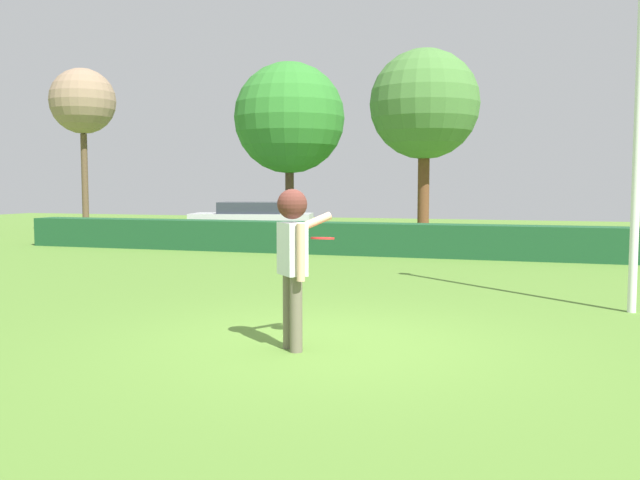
# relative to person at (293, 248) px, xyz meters

# --- Properties ---
(ground_plane) EXTENTS (60.00, 60.00, 0.00)m
(ground_plane) POSITION_rel_person_xyz_m (0.23, 0.39, -1.13)
(ground_plane) COLOR #547D2F
(person) EXTENTS (0.51, 0.82, 1.79)m
(person) POSITION_rel_person_xyz_m (0.00, 0.00, 0.00)
(person) COLOR #69614F
(person) RESTS_ON ground
(frisbee) EXTENTS (0.28, 0.28, 0.04)m
(frisbee) POSITION_rel_person_xyz_m (0.19, 0.47, 0.08)
(frisbee) COLOR red
(hedge_row) EXTENTS (24.44, 0.90, 0.84)m
(hedge_row) POSITION_rel_person_xyz_m (0.23, 10.43, -0.71)
(hedge_row) COLOR #1A4A27
(hedge_row) RESTS_ON ground
(parked_car_silver) EXTENTS (4.48, 2.61, 1.25)m
(parked_car_silver) POSITION_rel_person_xyz_m (-7.02, 15.08, -0.45)
(parked_car_silver) COLOR #B7B7BC
(parked_car_silver) RESTS_ON ground
(oak_tree) EXTENTS (4.29, 4.29, 6.59)m
(oak_tree) POSITION_rel_person_xyz_m (-6.72, 18.09, 3.30)
(oak_tree) COLOR brown
(oak_tree) RESTS_ON ground
(bare_elm_tree) EXTENTS (2.48, 2.48, 6.29)m
(bare_elm_tree) POSITION_rel_person_xyz_m (-14.14, 15.36, 3.87)
(bare_elm_tree) COLOR brown
(bare_elm_tree) RESTS_ON ground
(willow_tree) EXTENTS (3.93, 3.93, 6.70)m
(willow_tree) POSITION_rel_person_xyz_m (-1.39, 17.64, 3.57)
(willow_tree) COLOR brown
(willow_tree) RESTS_ON ground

